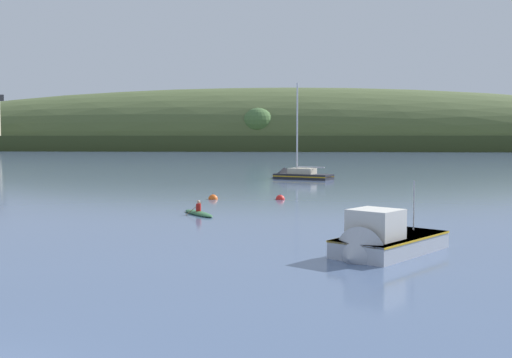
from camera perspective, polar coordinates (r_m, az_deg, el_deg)
The scene contains 6 objects.
far_shoreline_hill at distance 270.77m, azimuth 1.07°, elevation 2.85°, with size 507.48×143.49×52.92m.
sailboat_far_left at distance 73.30m, azimuth 3.68°, elevation 0.16°, with size 7.81×6.04×12.45m.
fishing_boat_moored at distance 26.23m, azimuth 11.48°, elevation -5.98°, with size 5.91×6.19×3.89m.
canoe_with_paddler at distance 39.36m, azimuth -5.29°, elevation -3.12°, with size 2.55×3.88×1.02m.
mooring_buoy_foreground at distance 48.75m, azimuth 2.23°, elevation -1.89°, with size 0.73×0.73×0.81m.
mooring_buoy_off_fishing_boat at distance 49.04m, azimuth -3.96°, elevation -1.86°, with size 0.75×0.75×0.83m.
Camera 1 is at (6.17, -11.20, 4.84)m, focal length 43.61 mm.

